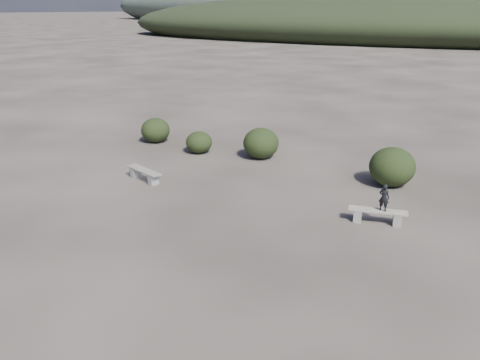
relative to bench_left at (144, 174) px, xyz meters
The scene contains 8 objects.
ground 5.77m from the bench_left, 45.92° to the right, with size 1200.00×1200.00×0.00m, color #2C2622.
bench_left is the anchor object (origin of this frame).
bench_right 8.62m from the bench_left, ahead, with size 1.77×0.82×0.44m.
seated_person 8.77m from the bench_left, ahead, with size 0.31×0.20×0.84m, color black.
shrub_a 4.07m from the bench_left, 94.86° to the left, with size 1.19×1.19×0.97m, color black.
shrub_b 5.37m from the bench_left, 63.28° to the left, with size 1.55×1.55×1.33m, color black.
shrub_d 9.19m from the bench_left, 27.80° to the left, with size 1.65×1.65×1.44m, color black.
shrub_f 5.49m from the bench_left, 125.89° to the left, with size 1.39×1.39×1.17m, color black.
Camera 1 is at (7.62, -8.26, 6.16)m, focal length 35.00 mm.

